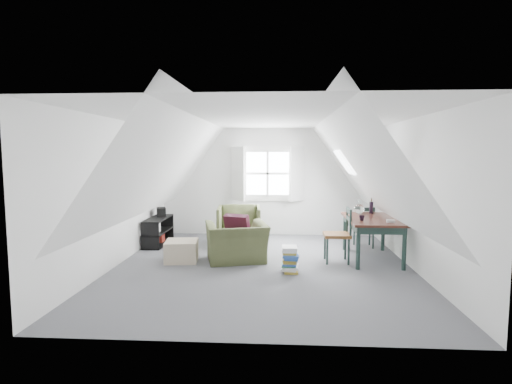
# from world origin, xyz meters

# --- Properties ---
(floor) EXTENTS (5.50, 5.50, 0.00)m
(floor) POSITION_xyz_m (0.00, 0.00, 0.00)
(floor) COLOR #535459
(floor) RESTS_ON ground
(ceiling) EXTENTS (5.50, 5.50, 0.00)m
(ceiling) POSITION_xyz_m (0.00, 0.00, 2.50)
(ceiling) COLOR white
(ceiling) RESTS_ON wall_back
(wall_back) EXTENTS (5.00, 0.00, 5.00)m
(wall_back) POSITION_xyz_m (0.00, 2.75, 1.25)
(wall_back) COLOR silver
(wall_back) RESTS_ON ground
(wall_front) EXTENTS (5.00, 0.00, 5.00)m
(wall_front) POSITION_xyz_m (0.00, -2.75, 1.25)
(wall_front) COLOR silver
(wall_front) RESTS_ON ground
(wall_left) EXTENTS (0.00, 5.50, 5.50)m
(wall_left) POSITION_xyz_m (-2.50, 0.00, 1.25)
(wall_left) COLOR silver
(wall_left) RESTS_ON ground
(wall_right) EXTENTS (0.00, 5.50, 5.50)m
(wall_right) POSITION_xyz_m (2.50, 0.00, 1.25)
(wall_right) COLOR silver
(wall_right) RESTS_ON ground
(slope_left) EXTENTS (3.19, 5.50, 4.48)m
(slope_left) POSITION_xyz_m (-1.55, 0.00, 1.78)
(slope_left) COLOR white
(slope_left) RESTS_ON wall_left
(slope_right) EXTENTS (3.19, 5.50, 4.48)m
(slope_right) POSITION_xyz_m (1.55, 0.00, 1.78)
(slope_right) COLOR white
(slope_right) RESTS_ON wall_right
(dormer_window) EXTENTS (1.71, 0.35, 1.30)m
(dormer_window) POSITION_xyz_m (0.00, 2.68, 1.45)
(dormer_window) COLOR white
(dormer_window) RESTS_ON wall_back
(skylight) EXTENTS (0.35, 0.75, 0.47)m
(skylight) POSITION_xyz_m (1.55, 1.30, 1.75)
(skylight) COLOR white
(skylight) RESTS_ON slope_right
(armchair_near) EXTENTS (1.24, 1.14, 0.68)m
(armchair_near) POSITION_xyz_m (-0.48, 0.34, 0.00)
(armchair_near) COLOR #474E2B
(armchair_near) RESTS_ON floor
(armchair_far) EXTENTS (0.95, 0.98, 0.83)m
(armchair_far) POSITION_xyz_m (-0.57, 1.63, 0.00)
(armchair_far) COLOR #474E2B
(armchair_far) RESTS_ON floor
(throw_pillow) EXTENTS (0.51, 0.39, 0.47)m
(throw_pillow) POSITION_xyz_m (-0.48, 0.49, 0.60)
(throw_pillow) COLOR #3B1020
(throw_pillow) RESTS_ON armchair_near
(ottoman) EXTENTS (0.62, 0.62, 0.37)m
(ottoman) POSITION_xyz_m (-1.46, 0.28, 0.19)
(ottoman) COLOR tan
(ottoman) RESTS_ON floor
(dining_table) EXTENTS (0.91, 1.51, 0.76)m
(dining_table) POSITION_xyz_m (1.96, 0.62, 0.66)
(dining_table) COLOR #35160F
(dining_table) RESTS_ON floor
(demijohn) EXTENTS (0.20, 0.20, 0.28)m
(demijohn) POSITION_xyz_m (1.81, 1.07, 0.87)
(demijohn) COLOR silver
(demijohn) RESTS_ON dining_table
(vase_twigs) EXTENTS (0.07, 0.08, 0.57)m
(vase_twigs) POSITION_xyz_m (2.06, 1.17, 0.88)
(vase_twigs) COLOR black
(vase_twigs) RESTS_ON dining_table
(cup) EXTENTS (0.12, 0.12, 0.09)m
(cup) POSITION_xyz_m (1.71, 0.32, 0.76)
(cup) COLOR black
(cup) RESTS_ON dining_table
(paper_box) EXTENTS (0.14, 0.11, 0.04)m
(paper_box) POSITION_xyz_m (2.16, 0.17, 0.78)
(paper_box) COLOR white
(paper_box) RESTS_ON dining_table
(dining_chair_far) EXTENTS (0.40, 0.40, 0.84)m
(dining_chair_far) POSITION_xyz_m (2.02, 1.56, 0.44)
(dining_chair_far) COLOR brown
(dining_chair_far) RESTS_ON floor
(dining_chair_near) EXTENTS (0.45, 0.45, 0.96)m
(dining_chair_near) POSITION_xyz_m (1.33, 0.39, 0.50)
(dining_chair_near) COLOR brown
(dining_chair_near) RESTS_ON floor
(media_shelf) EXTENTS (0.37, 1.10, 0.56)m
(media_shelf) POSITION_xyz_m (-2.28, 1.53, 0.25)
(media_shelf) COLOR black
(media_shelf) RESTS_ON floor
(electronics_box) EXTENTS (0.26, 0.30, 0.20)m
(electronics_box) POSITION_xyz_m (-2.28, 1.82, 0.65)
(electronics_box) COLOR black
(electronics_box) RESTS_ON media_shelf
(magazine_stack) EXTENTS (0.31, 0.37, 0.42)m
(magazine_stack) POSITION_xyz_m (0.46, -0.27, 0.21)
(magazine_stack) COLOR #B29933
(magazine_stack) RESTS_ON floor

